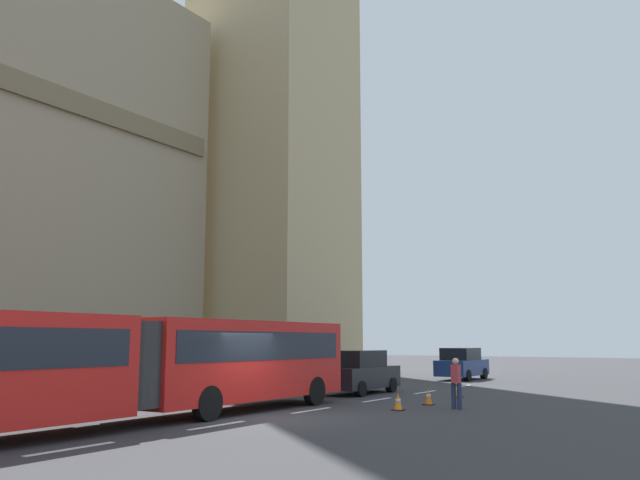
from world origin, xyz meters
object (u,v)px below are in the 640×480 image
object	(u,v)px
traffic_cone_west	(398,402)
traffic_cone_middle	(428,397)
traffic_cone_east	(458,390)
sedan_lead	(359,372)
articulated_bus	(120,360)
pedestrian_near_cones	(456,381)
sedan_trailing	(462,364)

from	to	relation	value
traffic_cone_west	traffic_cone_middle	distance (m)	2.27
traffic_cone_west	traffic_cone_east	distance (m)	5.86
traffic_cone_east	sedan_lead	bearing A→B (deg)	97.55
traffic_cone_middle	traffic_cone_east	bearing A→B (deg)	4.42
articulated_bus	pedestrian_near_cones	distance (m)	11.02
sedan_trailing	traffic_cone_east	xyz separation A→B (m)	(-11.77, -4.23, -0.63)
traffic_cone_middle	pedestrian_near_cones	size ratio (longest dim) A/B	0.34
traffic_cone_west	sedan_trailing	bearing A→B (deg)	14.05
traffic_cone_middle	traffic_cone_west	bearing A→B (deg)	177.66
sedan_trailing	traffic_cone_middle	size ratio (longest dim) A/B	7.59
articulated_bus	traffic_cone_west	bearing A→B (deg)	-29.08
sedan_trailing	traffic_cone_west	bearing A→B (deg)	-165.95
articulated_bus	traffic_cone_middle	size ratio (longest dim) A/B	32.50
articulated_bus	traffic_cone_middle	world-z (taller)	articulated_bus
sedan_lead	traffic_cone_middle	distance (m)	5.49
pedestrian_near_cones	sedan_lead	bearing A→B (deg)	56.86
traffic_cone_middle	pedestrian_near_cones	distance (m)	1.73
sedan_trailing	traffic_cone_east	distance (m)	12.52
sedan_lead	sedan_trailing	bearing A→B (deg)	-0.11
traffic_cone_west	articulated_bus	bearing A→B (deg)	150.92
sedan_lead	pedestrian_near_cones	xyz separation A→B (m)	(-3.86, -5.91, -0.00)
sedan_trailing	traffic_cone_middle	xyz separation A→B (m)	(-15.37, -4.51, -0.63)
articulated_bus	pedestrian_near_cones	size ratio (longest dim) A/B	11.15
traffic_cone_west	traffic_cone_east	world-z (taller)	same
sedan_trailing	traffic_cone_east	size ratio (longest dim) A/B	7.59
traffic_cone_east	traffic_cone_middle	bearing A→B (deg)	-175.58
articulated_bus	sedan_lead	world-z (taller)	articulated_bus
sedan_lead	traffic_cone_middle	xyz separation A→B (m)	(-3.03, -4.53, -0.63)
traffic_cone_middle	pedestrian_near_cones	world-z (taller)	pedestrian_near_cones
sedan_lead	traffic_cone_east	size ratio (longest dim) A/B	7.59
traffic_cone_west	traffic_cone_east	bearing A→B (deg)	1.82
traffic_cone_east	pedestrian_near_cones	world-z (taller)	pedestrian_near_cones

